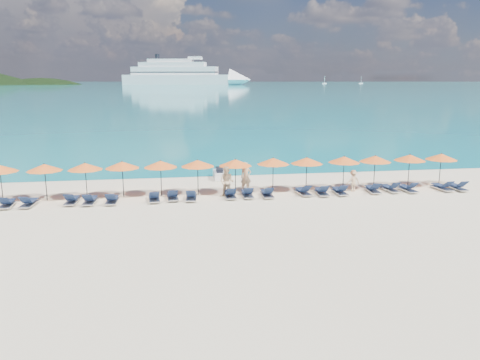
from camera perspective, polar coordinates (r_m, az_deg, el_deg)
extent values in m
plane|color=beige|center=(25.66, 1.01, -4.03)|extent=(1400.00, 1400.00, 0.00)
cube|color=#1FA9B2|center=(684.32, -8.48, 11.56)|extent=(1600.00, 1300.00, 0.01)
ellipsoid|color=black|center=(603.68, -22.81, 7.34)|extent=(162.00, 126.00, 85.50)
cube|color=white|center=(552.21, -7.72, 12.02)|extent=(123.82, 56.46, 11.14)
cone|color=white|center=(537.20, 0.03, 12.12)|extent=(30.51, 30.51, 24.51)
cube|color=white|center=(552.87, -7.98, 13.05)|extent=(99.38, 46.24, 8.91)
cube|color=white|center=(553.62, -8.23, 13.74)|extent=(77.60, 37.78, 5.57)
cube|color=white|center=(554.38, -8.47, 14.19)|extent=(53.15, 27.56, 3.90)
cube|color=black|center=(552.85, -7.97, 12.88)|extent=(100.61, 46.80, 1.00)
cube|color=black|center=(552.91, -7.99, 13.28)|extent=(98.14, 45.67, 1.00)
cylinder|color=black|center=(559.03, -10.05, 14.58)|extent=(4.90, 4.90, 6.13)
cube|color=white|center=(630.24, 10.25, 11.52)|extent=(5.61, 1.87, 1.50)
cylinder|color=white|center=(630.21, 10.27, 11.96)|extent=(0.34, 0.34, 9.36)
cube|color=white|center=(671.44, 14.54, 11.36)|extent=(5.39, 1.80, 1.44)
cylinder|color=white|center=(671.41, 14.56, 11.76)|extent=(0.32, 0.32, 8.99)
cube|color=white|center=(34.39, -2.54, 0.65)|extent=(0.88, 2.22, 0.50)
cube|color=black|center=(34.14, -2.52, 1.19)|extent=(0.48, 0.93, 0.32)
cylinder|color=black|center=(34.83, -2.62, 1.64)|extent=(0.50, 0.07, 0.05)
imported|color=#E0BA8C|center=(30.26, 0.73, 0.38)|extent=(0.77, 0.57, 1.93)
imported|color=#E0BA8C|center=(28.80, -1.61, -0.24)|extent=(1.08, 0.90, 1.93)
imported|color=#E0BA8C|center=(31.23, 13.63, -0.08)|extent=(0.96, 0.56, 1.41)
cylinder|color=black|center=(31.13, -27.09, -0.40)|extent=(0.05, 0.05, 2.20)
cone|color=orange|center=(30.96, -27.25, 1.27)|extent=(2.10, 2.10, 0.42)
cylinder|color=black|center=(30.35, -22.60, -0.28)|extent=(0.05, 0.05, 2.20)
cone|color=orange|center=(30.17, -22.74, 1.42)|extent=(2.10, 2.10, 0.42)
sphere|color=black|center=(30.14, -22.78, 1.83)|extent=(0.08, 0.08, 0.08)
cylinder|color=black|center=(29.86, -18.25, -0.14)|extent=(0.05, 0.05, 2.20)
cone|color=orange|center=(29.69, -18.36, 1.59)|extent=(2.10, 2.10, 0.42)
sphere|color=black|center=(29.65, -18.39, 2.01)|extent=(0.08, 0.08, 0.08)
cylinder|color=black|center=(29.72, -14.08, 0.05)|extent=(0.05, 0.05, 2.20)
cone|color=orange|center=(29.55, -14.18, 1.80)|extent=(2.10, 2.10, 0.42)
sphere|color=black|center=(29.51, -14.20, 2.22)|extent=(0.08, 0.08, 0.08)
cylinder|color=black|center=(29.51, -9.60, 0.17)|extent=(0.05, 0.05, 2.20)
cone|color=orange|center=(29.34, -9.66, 1.93)|extent=(2.10, 2.10, 0.42)
sphere|color=black|center=(29.30, -9.68, 2.35)|extent=(0.08, 0.08, 0.08)
cylinder|color=black|center=(29.49, -5.16, 0.29)|extent=(0.05, 0.05, 2.20)
cone|color=orange|center=(29.32, -5.19, 2.04)|extent=(2.10, 2.10, 0.42)
sphere|color=black|center=(29.28, -5.20, 2.47)|extent=(0.08, 0.08, 0.08)
cylinder|color=black|center=(29.62, -0.57, 0.39)|extent=(0.05, 0.05, 2.20)
cone|color=orange|center=(29.44, -0.57, 2.14)|extent=(2.10, 2.10, 0.42)
sphere|color=black|center=(29.40, -0.57, 2.56)|extent=(0.08, 0.08, 0.08)
cylinder|color=black|center=(30.22, 4.04, 0.59)|extent=(0.05, 0.05, 2.20)
cone|color=orange|center=(30.04, 4.07, 2.31)|extent=(2.10, 2.10, 0.42)
sphere|color=black|center=(30.01, 4.08, 2.73)|extent=(0.08, 0.08, 0.08)
cylinder|color=black|center=(30.63, 8.10, 0.66)|extent=(0.05, 0.05, 2.20)
cone|color=orange|center=(30.46, 8.15, 2.36)|extent=(2.10, 2.10, 0.42)
sphere|color=black|center=(30.42, 8.17, 2.76)|extent=(0.08, 0.08, 0.08)
cylinder|color=black|center=(31.49, 12.51, 0.81)|extent=(0.05, 0.05, 2.20)
cone|color=orange|center=(31.32, 12.59, 2.46)|extent=(2.10, 2.10, 0.42)
sphere|color=black|center=(31.29, 12.61, 2.85)|extent=(0.08, 0.08, 0.08)
cylinder|color=black|center=(32.29, 16.07, 0.90)|extent=(0.05, 0.05, 2.20)
cone|color=orange|center=(32.12, 16.16, 2.51)|extent=(2.10, 2.10, 0.42)
sphere|color=black|center=(32.09, 16.19, 2.89)|extent=(0.08, 0.08, 0.08)
cylinder|color=black|center=(33.46, 19.89, 1.03)|extent=(0.05, 0.05, 2.20)
cone|color=orange|center=(33.31, 20.00, 2.58)|extent=(2.10, 2.10, 0.42)
sphere|color=black|center=(33.27, 20.03, 2.96)|extent=(0.08, 0.08, 0.08)
cylinder|color=black|center=(34.63, 23.21, 1.13)|extent=(0.05, 0.05, 2.20)
cone|color=orange|center=(34.48, 23.34, 2.63)|extent=(2.10, 2.10, 0.42)
sphere|color=black|center=(34.45, 23.37, 2.99)|extent=(0.08, 0.08, 0.08)
cube|color=silver|center=(29.85, -26.50, -2.73)|extent=(0.70, 1.73, 0.06)
cube|color=#172748|center=(30.04, -26.41, -2.32)|extent=(0.60, 1.12, 0.04)
cube|color=#172748|center=(29.24, -26.85, -2.23)|extent=(0.57, 0.56, 0.43)
cube|color=silver|center=(29.51, -24.31, -2.69)|extent=(0.76, 1.75, 0.06)
cube|color=#172748|center=(29.70, -24.17, -2.27)|extent=(0.64, 1.14, 0.04)
cube|color=#172748|center=(28.91, -24.75, -2.18)|extent=(0.59, 0.58, 0.43)
cube|color=silver|center=(29.17, -19.78, -2.48)|extent=(0.70, 1.73, 0.06)
cube|color=#172748|center=(29.37, -19.69, -2.05)|extent=(0.60, 1.13, 0.04)
cube|color=#172748|center=(28.56, -20.10, -1.96)|extent=(0.58, 0.56, 0.43)
cube|color=silver|center=(28.80, -17.79, -2.52)|extent=(0.74, 1.74, 0.06)
cube|color=#172748|center=(28.99, -17.70, -2.09)|extent=(0.63, 1.14, 0.04)
cube|color=#172748|center=(28.18, -18.10, -2.00)|extent=(0.59, 0.58, 0.43)
cube|color=silver|center=(28.54, -15.32, -2.50)|extent=(0.68, 1.72, 0.06)
cube|color=#172748|center=(28.74, -15.27, -2.06)|extent=(0.59, 1.12, 0.04)
cube|color=#172748|center=(27.91, -15.53, -1.97)|extent=(0.57, 0.56, 0.43)
cube|color=silver|center=(28.48, -10.42, -2.29)|extent=(0.73, 1.74, 0.06)
cube|color=#172748|center=(28.68, -10.45, -1.86)|extent=(0.62, 1.13, 0.04)
cube|color=#172748|center=(27.85, -10.40, -1.75)|extent=(0.58, 0.57, 0.43)
cube|color=silver|center=(28.66, -8.22, -2.12)|extent=(0.71, 1.73, 0.06)
cube|color=#172748|center=(28.86, -8.26, -1.69)|extent=(0.61, 1.13, 0.04)
cube|color=#172748|center=(28.03, -8.16, -1.58)|extent=(0.58, 0.57, 0.43)
cube|color=silver|center=(28.46, -5.96, -2.16)|extent=(0.78, 1.75, 0.06)
cube|color=#172748|center=(28.66, -5.94, -1.73)|extent=(0.65, 1.15, 0.04)
cube|color=#172748|center=(27.82, -6.03, -1.63)|extent=(0.60, 0.59, 0.43)
cube|color=silver|center=(28.81, -1.21, -1.92)|extent=(0.63, 1.71, 0.06)
cube|color=#172748|center=(29.01, -1.28, -1.49)|extent=(0.56, 1.10, 0.04)
cube|color=#172748|center=(28.18, -1.08, -1.38)|extent=(0.55, 0.54, 0.43)
cube|color=silver|center=(28.97, 0.87, -1.83)|extent=(0.62, 1.70, 0.06)
cube|color=#172748|center=(29.17, 0.79, -1.41)|extent=(0.55, 1.10, 0.04)
cube|color=#172748|center=(28.35, 1.05, -1.30)|extent=(0.55, 0.54, 0.43)
cube|color=silver|center=(29.05, 3.31, -1.81)|extent=(0.66, 1.71, 0.06)
cube|color=#172748|center=(29.25, 3.22, -1.39)|extent=(0.57, 1.11, 0.04)
cube|color=#172748|center=(28.43, 3.53, -1.28)|extent=(0.56, 0.55, 0.43)
cube|color=silver|center=(29.81, 7.67, -1.54)|extent=(0.79, 1.75, 0.06)
cube|color=#172748|center=(30.00, 7.50, -1.13)|extent=(0.66, 1.15, 0.04)
cube|color=#172748|center=(29.22, 8.09, -1.01)|extent=(0.60, 0.59, 0.43)
cube|color=silver|center=(29.96, 9.91, -1.55)|extent=(0.73, 1.74, 0.06)
cube|color=#172748|center=(30.16, 9.80, -1.14)|extent=(0.62, 1.13, 0.04)
cube|color=#172748|center=(29.35, 10.21, -1.02)|extent=(0.58, 0.57, 0.43)
cube|color=silver|center=(30.34, 12.06, -1.46)|extent=(0.64, 1.71, 0.06)
cube|color=#172748|center=(30.53, 11.91, -1.06)|extent=(0.57, 1.11, 0.04)
cube|color=#172748|center=(29.74, 12.45, -0.94)|extent=(0.56, 0.54, 0.43)
cube|color=silver|center=(31.34, 15.84, -1.22)|extent=(0.75, 1.74, 0.06)
cube|color=#172748|center=(31.53, 15.71, -0.83)|extent=(0.63, 1.14, 0.04)
cube|color=#172748|center=(30.74, 16.23, -0.72)|extent=(0.59, 0.58, 0.43)
cube|color=silver|center=(31.93, 17.80, -1.10)|extent=(0.78, 1.75, 0.06)
cube|color=#172748|center=(32.10, 17.58, -0.72)|extent=(0.65, 1.15, 0.04)
cube|color=#172748|center=(31.39, 18.37, -0.59)|extent=(0.60, 0.59, 0.43)
cube|color=silver|center=(32.27, 19.74, -1.10)|extent=(0.77, 1.75, 0.06)
cube|color=#172748|center=(32.44, 19.52, -0.73)|extent=(0.64, 1.14, 0.04)
cube|color=#172748|center=(31.74, 20.33, -0.60)|extent=(0.60, 0.58, 0.43)
cube|color=silver|center=(33.50, 23.40, -0.92)|extent=(0.79, 1.76, 0.06)
cube|color=#172748|center=(33.66, 23.16, -0.56)|extent=(0.66, 1.15, 0.04)
cube|color=#172748|center=(33.00, 24.04, -0.43)|extent=(0.60, 0.59, 0.43)
cube|color=silver|center=(33.96, 24.93, -0.89)|extent=(0.64, 1.71, 0.06)
cube|color=#172748|center=(34.12, 24.72, -0.53)|extent=(0.56, 1.11, 0.04)
cube|color=#172748|center=(33.43, 25.51, -0.42)|extent=(0.56, 0.54, 0.43)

